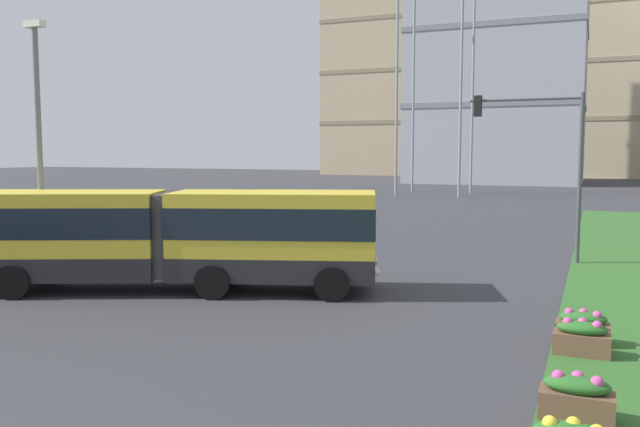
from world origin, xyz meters
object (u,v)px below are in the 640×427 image
articulated_bus (180,236)px  apartment_tower_westcentre (498,36)px  flower_planter_2 (577,397)px  flower_planter_4 (583,327)px  flower_planter_3 (582,338)px  traffic_light_far_right (543,147)px  apartment_tower_west (379,30)px  streetlight_left (39,140)px  apartment_tower_centre (617,67)px

articulated_bus → apartment_tower_westcentre: bearing=90.8°
articulated_bus → flower_planter_2: size_ratio=10.77×
flower_planter_2 → flower_planter_4: (0.00, 4.37, 0.00)m
flower_planter_4 → flower_planter_2: bearing=-90.0°
flower_planter_3 → traffic_light_far_right: (-1.71, 11.77, 3.93)m
flower_planter_2 → traffic_light_far_right: traffic_light_far_right is taller
apartment_tower_west → apartment_tower_westcentre: size_ratio=1.37×
articulated_bus → flower_planter_4: (11.32, -1.37, -1.23)m
flower_planter_3 → flower_planter_4: bearing=90.0°
articulated_bus → flower_planter_3: (11.32, -2.24, -1.23)m
flower_planter_3 → apartment_tower_west: size_ratio=0.02×
streetlight_left → flower_planter_2: bearing=-17.4°
articulated_bus → streetlight_left: bearing=-171.9°
flower_planter_3 → apartment_tower_west: bearing=110.1°
streetlight_left → traffic_light_far_right: bearing=35.4°
flower_planter_2 → flower_planter_4: 4.37m
flower_planter_4 → apartment_tower_centre: apartment_tower_centre is taller
flower_planter_4 → apartment_tower_west: 111.81m
flower_planter_4 → streetlight_left: streetlight_left is taller
traffic_light_far_right → apartment_tower_west: (-35.89, 91.14, 22.04)m
traffic_light_far_right → apartment_tower_west: 100.40m
traffic_light_far_right → flower_planter_4: bearing=-81.1°
streetlight_left → apartment_tower_westcentre: (3.71, 74.00, 14.69)m
traffic_light_far_right → apartment_tower_westcentre: (-10.68, 63.78, 14.89)m
traffic_light_far_right → apartment_tower_centre: apartment_tower_centre is taller
flower_planter_2 → articulated_bus: bearing=153.1°
apartment_tower_west → articulated_bus: bearing=-75.4°
flower_planter_4 → apartment_tower_westcentre: apartment_tower_westcentre is taller
flower_planter_2 → flower_planter_4: bearing=90.0°
flower_planter_4 → apartment_tower_westcentre: 78.02m
flower_planter_3 → apartment_tower_centre: bearing=88.5°
articulated_bus → streetlight_left: (-4.78, -0.68, 2.90)m
streetlight_left → apartment_tower_west: apartment_tower_west is taller
flower_planter_4 → traffic_light_far_right: bearing=98.9°
articulated_bus → flower_planter_3: size_ratio=10.77×
flower_planter_4 → apartment_tower_west: (-37.60, 102.05, 25.97)m
flower_planter_4 → apartment_tower_west: size_ratio=0.02×
flower_planter_2 → apartment_tower_centre: apartment_tower_centre is taller
articulated_bus → apartment_tower_west: size_ratio=0.22×
flower_planter_4 → apartment_tower_westcentre: bearing=99.4°
streetlight_left → flower_planter_3: bearing=-5.5°
articulated_bus → streetlight_left: size_ratio=1.44×
flower_planter_2 → apartment_tower_west: 115.82m
traffic_light_far_right → apartment_tower_west: bearing=111.5°
flower_planter_3 → apartment_tower_west: 112.60m
articulated_bus → traffic_light_far_right: 13.81m
flower_planter_3 → streetlight_left: size_ratio=0.13×
flower_planter_2 → apartment_tower_westcentre: bearing=98.9°
apartment_tower_west → apartment_tower_centre: apartment_tower_west is taller
apartment_tower_centre → articulated_bus: bearing=-97.9°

